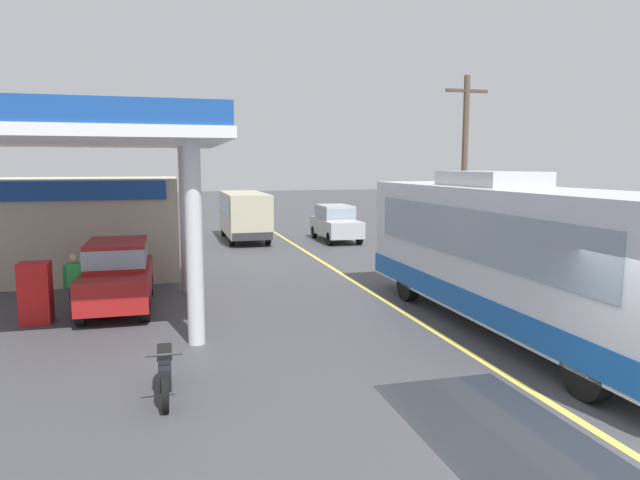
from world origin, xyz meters
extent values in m
plane|color=#424247|center=(0.00, 20.00, 0.00)|extent=(120.00, 120.00, 0.00)
cube|color=#D8CC4C|center=(0.00, 15.00, 0.00)|extent=(0.16, 50.00, 0.01)
cube|color=#26282D|center=(-1.38, 0.39, 0.00)|extent=(2.31, 4.40, 0.01)
cube|color=silver|center=(1.76, 5.04, 1.88)|extent=(2.50, 11.00, 2.90)
cube|color=#1959B2|center=(1.76, 5.04, 0.77)|extent=(2.54, 11.04, 0.56)
cube|color=#8C9EAD|center=(0.49, 5.04, 2.33)|extent=(0.06, 9.35, 1.10)
cube|color=#8C9EAD|center=(3.03, 5.04, 2.33)|extent=(0.06, 9.35, 1.10)
cube|color=#B2B2B7|center=(1.76, 6.04, 3.51)|extent=(1.60, 2.80, 0.36)
cylinder|color=black|center=(0.66, 1.14, 0.50)|extent=(0.30, 1.00, 1.00)
cylinder|color=black|center=(0.66, 8.34, 0.50)|extent=(0.30, 1.00, 1.00)
cylinder|color=black|center=(2.86, 8.34, 0.50)|extent=(0.30, 1.00, 1.00)
cube|color=#194799|center=(-9.08, 8.52, 4.85)|extent=(9.00, 7.00, 0.50)
cube|color=white|center=(-9.08, 8.52, 4.48)|extent=(9.10, 7.10, 0.24)
cylinder|color=silver|center=(-5.38, 5.82, 2.30)|extent=(0.36, 0.36, 4.60)
cylinder|color=silver|center=(-5.38, 11.22, 2.30)|extent=(0.36, 0.36, 4.60)
cube|color=red|center=(-9.08, 8.52, 0.75)|extent=(0.70, 0.60, 1.50)
cube|color=beige|center=(-9.08, 14.72, 1.70)|extent=(7.00, 4.40, 3.40)
cube|color=#194799|center=(-9.08, 12.48, 3.05)|extent=(6.30, 0.10, 0.60)
cube|color=maroon|center=(-7.26, 9.46, 0.72)|extent=(1.70, 4.20, 0.80)
cube|color=maroon|center=(-7.26, 9.66, 1.47)|extent=(1.50, 2.31, 0.70)
cube|color=#8C9EAD|center=(-7.26, 9.66, 1.47)|extent=(1.53, 2.35, 0.49)
cylinder|color=black|center=(-8.01, 7.96, 0.32)|extent=(0.20, 0.64, 0.64)
cylinder|color=black|center=(-6.51, 7.96, 0.32)|extent=(0.20, 0.64, 0.64)
cylinder|color=black|center=(-8.01, 10.96, 0.32)|extent=(0.20, 0.64, 0.64)
cylinder|color=black|center=(-6.51, 10.96, 0.32)|extent=(0.20, 0.64, 0.64)
cube|color=#BFB799|center=(-2.11, 22.83, 1.39)|extent=(2.00, 6.00, 2.10)
cube|color=#8C9EAD|center=(-2.11, 22.83, 1.79)|extent=(2.04, 5.10, 0.80)
cube|color=#2D2D33|center=(-2.11, 19.78, 0.54)|extent=(1.90, 0.16, 0.36)
cylinder|color=black|center=(-2.99, 20.83, 0.38)|extent=(0.22, 0.76, 0.76)
cylinder|color=black|center=(-1.23, 20.83, 0.38)|extent=(0.22, 0.76, 0.76)
cylinder|color=black|center=(-2.99, 24.83, 0.38)|extent=(0.22, 0.76, 0.76)
cylinder|color=black|center=(-1.23, 24.83, 0.38)|extent=(0.22, 0.76, 0.76)
cylinder|color=black|center=(-6.03, 2.46, 0.30)|extent=(0.10, 0.60, 0.60)
cylinder|color=black|center=(-6.03, 3.66, 0.30)|extent=(0.10, 0.60, 0.60)
cube|color=black|center=(-6.03, 3.06, 0.50)|extent=(0.20, 1.30, 0.36)
cube|color=black|center=(-6.03, 3.21, 0.72)|extent=(0.24, 0.60, 0.12)
cylinder|color=#2D2D33|center=(-6.03, 2.51, 0.90)|extent=(0.55, 0.04, 0.04)
cylinder|color=#33333F|center=(-7.62, 9.85, 0.41)|extent=(0.14, 0.14, 0.82)
cylinder|color=#33333F|center=(-7.44, 9.85, 0.41)|extent=(0.14, 0.14, 0.82)
cube|color=#268C3F|center=(-7.53, 9.85, 1.12)|extent=(0.36, 0.22, 0.60)
sphere|color=tan|center=(-7.53, 9.85, 1.55)|extent=(0.22, 0.22, 0.22)
cylinder|color=#268C3F|center=(-7.76, 9.85, 1.07)|extent=(0.09, 0.09, 0.58)
cylinder|color=#268C3F|center=(-7.30, 9.85, 1.07)|extent=(0.09, 0.09, 0.58)
cylinder|color=#33333F|center=(-8.28, 8.67, 0.41)|extent=(0.14, 0.14, 0.82)
cylinder|color=#33333F|center=(-8.10, 8.67, 0.41)|extent=(0.14, 0.14, 0.82)
cube|color=#268C3F|center=(-8.19, 8.67, 1.12)|extent=(0.36, 0.22, 0.60)
sphere|color=tan|center=(-8.19, 8.67, 1.55)|extent=(0.22, 0.22, 0.22)
cylinder|color=#268C3F|center=(-8.42, 8.67, 1.07)|extent=(0.09, 0.09, 0.58)
cylinder|color=#268C3F|center=(-7.96, 8.67, 1.07)|extent=(0.09, 0.09, 0.58)
cube|color=#B2B2B7|center=(2.35, 21.21, 0.72)|extent=(1.70, 4.20, 0.80)
cube|color=#B2B2B7|center=(2.35, 21.41, 1.47)|extent=(1.50, 2.31, 0.70)
cube|color=#8C9EAD|center=(2.35, 21.41, 1.47)|extent=(1.53, 2.35, 0.49)
cylinder|color=black|center=(1.60, 19.71, 0.32)|extent=(0.20, 0.64, 0.64)
cylinder|color=black|center=(3.10, 19.71, 0.32)|extent=(0.20, 0.64, 0.64)
cylinder|color=black|center=(1.60, 22.71, 0.32)|extent=(0.20, 0.64, 0.64)
cylinder|color=black|center=(3.10, 22.71, 0.32)|extent=(0.20, 0.64, 0.64)
cylinder|color=brown|center=(5.70, 14.39, 3.68)|extent=(0.24, 0.24, 7.36)
cube|color=#4C3D33|center=(5.70, 14.39, 6.76)|extent=(1.80, 0.12, 0.12)
camera|label=1|loc=(-5.88, -6.35, 3.83)|focal=31.86mm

